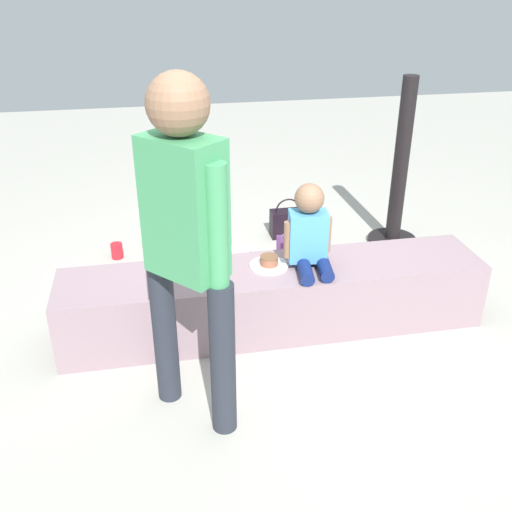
{
  "coord_description": "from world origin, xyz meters",
  "views": [
    {
      "loc": [
        -0.63,
        -2.76,
        1.92
      ],
      "look_at": [
        -0.16,
        -0.31,
        0.64
      ],
      "focal_mm": 40.34,
      "sensor_mm": 36.0,
      "label": 1
    }
  ],
  "objects": [
    {
      "name": "ground_plane",
      "position": [
        0.0,
        0.0,
        0.0
      ],
      "size": [
        12.0,
        12.0,
        0.0
      ],
      "primitive_type": "plane",
      "color": "#A6A399"
    },
    {
      "name": "concrete_ledge",
      "position": [
        0.0,
        0.0,
        0.19
      ],
      "size": [
        2.4,
        0.46,
        0.39
      ],
      "primitive_type": "cube",
      "color": "gray",
      "rests_on": "ground_plane"
    },
    {
      "name": "child_seated",
      "position": [
        0.19,
        -0.01,
        0.6
      ],
      "size": [
        0.28,
        0.33,
        0.48
      ],
      "color": "navy",
      "rests_on": "concrete_ledge"
    },
    {
      "name": "adult_standing",
      "position": [
        -0.52,
        -0.62,
        0.95
      ],
      "size": [
        0.36,
        0.38,
        1.58
      ],
      "color": "#262A34",
      "rests_on": "ground_plane"
    },
    {
      "name": "cake_plate",
      "position": [
        -0.02,
        0.03,
        0.41
      ],
      "size": [
        0.22,
        0.22,
        0.07
      ],
      "color": "white",
      "rests_on": "concrete_ledge"
    },
    {
      "name": "gift_bag",
      "position": [
        0.25,
        0.55,
        0.15
      ],
      "size": [
        0.21,
        0.12,
        0.34
      ],
      "color": "#B259BF",
      "rests_on": "ground_plane"
    },
    {
      "name": "railing_post",
      "position": [
        1.14,
        0.95,
        0.48
      ],
      "size": [
        0.36,
        0.36,
        1.24
      ],
      "color": "black",
      "rests_on": "ground_plane"
    },
    {
      "name": "water_bottle_near_gift",
      "position": [
        -0.6,
        0.59,
        0.1
      ],
      "size": [
        0.06,
        0.06,
        0.22
      ],
      "color": "silver",
      "rests_on": "ground_plane"
    },
    {
      "name": "party_cup_red",
      "position": [
        -0.92,
        1.08,
        0.06
      ],
      "size": [
        0.08,
        0.08,
        0.11
      ],
      "primitive_type": "cylinder",
      "color": "red",
      "rests_on": "ground_plane"
    },
    {
      "name": "cake_box_white",
      "position": [
        -0.19,
        0.68,
        0.07
      ],
      "size": [
        0.4,
        0.4,
        0.15
      ],
      "primitive_type": "cube",
      "rotation": [
        0.0,
        0.0,
        -0.25
      ],
      "color": "white",
      "rests_on": "ground_plane"
    },
    {
      "name": "handbag_black_leather",
      "position": [
        0.38,
        1.21,
        0.11
      ],
      "size": [
        0.27,
        0.13,
        0.31
      ],
      "color": "black",
      "rests_on": "ground_plane"
    },
    {
      "name": "handbag_brown_canvas",
      "position": [
        -0.42,
        1.01,
        0.12
      ],
      "size": [
        0.31,
        0.14,
        0.33
      ],
      "color": "brown",
      "rests_on": "ground_plane"
    }
  ]
}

